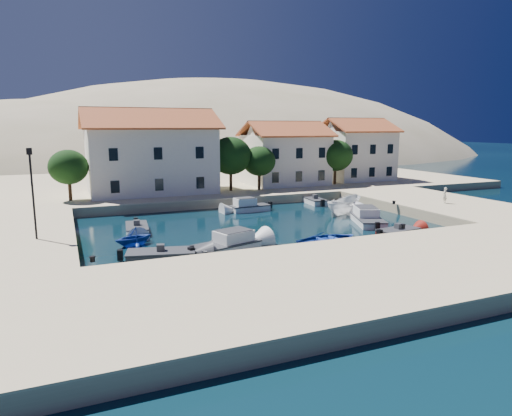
# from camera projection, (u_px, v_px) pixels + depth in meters

# --- Properties ---
(ground) EXTENTS (400.00, 400.00, 0.00)m
(ground) POSITION_uv_depth(u_px,v_px,m) (317.00, 255.00, 30.98)
(ground) COLOR black
(ground) RESTS_ON ground
(quay_south) EXTENTS (52.00, 12.00, 1.00)m
(quay_south) POSITION_uv_depth(u_px,v_px,m) (372.00, 274.00, 25.46)
(quay_south) COLOR #CBB28B
(quay_south) RESTS_ON ground
(quay_east) EXTENTS (11.00, 20.00, 1.00)m
(quay_east) POSITION_uv_depth(u_px,v_px,m) (438.00, 205.00, 47.82)
(quay_east) COLOR #CBB28B
(quay_east) RESTS_ON ground
(quay_west) EXTENTS (8.00, 20.00, 1.00)m
(quay_west) POSITION_uv_depth(u_px,v_px,m) (16.00, 241.00, 32.68)
(quay_west) COLOR #CBB28B
(quay_west) RESTS_ON ground
(quay_north) EXTENTS (80.00, 36.00, 1.00)m
(quay_north) POSITION_uv_depth(u_px,v_px,m) (195.00, 183.00, 66.12)
(quay_north) COLOR #CBB28B
(quay_north) RESTS_ON ground
(hills) EXTENTS (254.00, 176.00, 99.00)m
(hills) POSITION_uv_depth(u_px,v_px,m) (183.00, 222.00, 155.10)
(hills) COLOR #968A66
(hills) RESTS_ON ground
(building_left) EXTENTS (14.70, 9.45, 9.70)m
(building_left) POSITION_uv_depth(u_px,v_px,m) (150.00, 150.00, 53.03)
(building_left) COLOR white
(building_left) RESTS_ON quay_north
(building_mid) EXTENTS (10.50, 8.40, 8.30)m
(building_mid) POSITION_uv_depth(u_px,v_px,m) (285.00, 152.00, 60.96)
(building_mid) COLOR white
(building_mid) RESTS_ON quay_north
(building_right) EXTENTS (9.45, 8.40, 8.80)m
(building_right) POSITION_uv_depth(u_px,v_px,m) (356.00, 149.00, 66.42)
(building_right) COLOR white
(building_right) RESTS_ON quay_north
(trees) EXTENTS (37.30, 5.30, 6.45)m
(trees) POSITION_uv_depth(u_px,v_px,m) (243.00, 159.00, 54.95)
(trees) COLOR #382314
(trees) RESTS_ON quay_north
(lamppost) EXTENTS (0.35, 0.25, 6.22)m
(lamppost) POSITION_uv_depth(u_px,v_px,m) (32.00, 185.00, 30.70)
(lamppost) COLOR black
(lamppost) RESTS_ON quay_west
(bollards) EXTENTS (29.36, 9.56, 0.30)m
(bollards) POSITION_uv_depth(u_px,v_px,m) (323.00, 224.00, 35.36)
(bollards) COLOR black
(bollards) RESTS_ON ground
(motorboat_grey_sw) EXTENTS (4.72, 2.91, 1.25)m
(motorboat_grey_sw) POSITION_uv_depth(u_px,v_px,m) (161.00, 256.00, 29.85)
(motorboat_grey_sw) COLOR #35363B
(motorboat_grey_sw) RESTS_ON ground
(cabin_cruiser_south) EXTENTS (5.29, 3.46, 1.60)m
(cabin_cruiser_south) POSITION_uv_depth(u_px,v_px,m) (226.00, 245.00, 31.85)
(cabin_cruiser_south) COLOR white
(cabin_cruiser_south) RESTS_ON ground
(rowboat_south) EXTENTS (5.44, 4.25, 1.03)m
(rowboat_south) POSITION_uv_depth(u_px,v_px,m) (329.00, 245.00, 33.70)
(rowboat_south) COLOR #1B3995
(rowboat_south) RESTS_ON ground
(motorboat_red_se) EXTENTS (3.74, 2.08, 1.25)m
(motorboat_red_se) POSITION_uv_depth(u_px,v_px,m) (398.00, 233.00, 36.27)
(motorboat_red_se) COLOR maroon
(motorboat_red_se) RESTS_ON ground
(cabin_cruiser_east) EXTENTS (4.01, 5.75, 1.60)m
(cabin_cruiser_east) POSITION_uv_depth(u_px,v_px,m) (368.00, 219.00, 40.94)
(cabin_cruiser_east) COLOR white
(cabin_cruiser_east) RESTS_ON ground
(boat_east) EXTENTS (5.44, 3.93, 1.97)m
(boat_east) POSITION_uv_depth(u_px,v_px,m) (344.00, 214.00, 45.40)
(boat_east) COLOR white
(boat_east) RESTS_ON ground
(motorboat_white_ne) EXTENTS (1.98, 3.63, 1.25)m
(motorboat_white_ne) POSITION_uv_depth(u_px,v_px,m) (315.00, 201.00, 51.56)
(motorboat_white_ne) COLOR white
(motorboat_white_ne) RESTS_ON ground
(rowboat_west) EXTENTS (3.52, 3.28, 1.50)m
(rowboat_west) POSITION_uv_depth(u_px,v_px,m) (134.00, 245.00, 33.59)
(rowboat_west) COLOR #1B3995
(rowboat_west) RESTS_ON ground
(motorboat_white_west) EXTENTS (2.18, 4.12, 1.25)m
(motorboat_white_west) POSITION_uv_depth(u_px,v_px,m) (137.00, 229.00, 37.60)
(motorboat_white_west) COLOR white
(motorboat_white_west) RESTS_ON ground
(cabin_cruiser_north) EXTENTS (4.15, 1.95, 1.60)m
(cabin_cruiser_north) POSITION_uv_depth(u_px,v_px,m) (250.00, 207.00, 47.14)
(cabin_cruiser_north) COLOR white
(cabin_cruiser_north) RESTS_ON ground
(pedestrian) EXTENTS (0.70, 0.61, 1.62)m
(pedestrian) POSITION_uv_depth(u_px,v_px,m) (445.00, 195.00, 45.84)
(pedestrian) COLOR silver
(pedestrian) RESTS_ON quay_east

